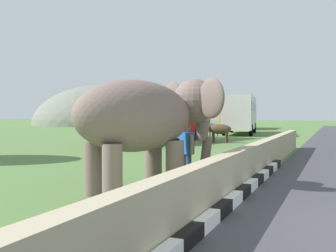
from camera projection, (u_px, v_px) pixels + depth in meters
The scene contains 11 objects.
striped_curb at pixel (215, 216), 6.97m from camera, with size 16.20×0.20×0.24m.
barrier_parapet at pixel (231, 174), 9.24m from camera, with size 28.00×0.36×1.00m, color tan.
elephant at pixel (148, 117), 9.61m from camera, with size 3.95×3.46×2.81m.
person_handler at pixel (187, 150), 10.75m from camera, with size 0.49×0.56×1.66m.
bus_red at pixel (160, 111), 27.57m from camera, with size 9.73×4.53×3.50m.
bus_white at pixel (240, 112), 37.53m from camera, with size 9.86×3.81×3.50m.
bus_orange at pixel (237, 112), 50.63m from camera, with size 8.65×2.71×3.50m.
cow_near at pixel (165, 132), 22.34m from camera, with size 1.91×1.08×1.23m.
cow_mid at pixel (219, 129), 26.20m from camera, with size 0.65×1.89×1.23m.
cow_far at pixel (212, 128), 29.02m from camera, with size 1.47×1.76×1.23m.
hill_east at pixel (109, 124), 71.93m from camera, with size 29.61×23.69×14.19m.
Camera 1 is at (-7.04, 1.49, 1.90)m, focal length 42.76 mm.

